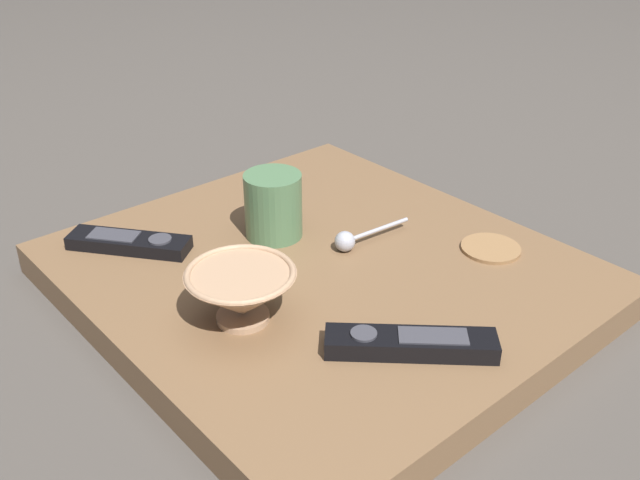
# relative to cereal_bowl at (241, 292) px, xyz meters

# --- Properties ---
(ground_plane) EXTENTS (6.00, 6.00, 0.00)m
(ground_plane) POSITION_rel_cereal_bowl_xyz_m (0.16, 0.04, -0.09)
(ground_plane) COLOR #47423D
(table) EXTENTS (0.61, 0.66, 0.05)m
(table) POSITION_rel_cereal_bowl_xyz_m (0.16, 0.04, -0.06)
(table) COLOR brown
(table) RESTS_ON ground
(cereal_bowl) EXTENTS (0.14, 0.14, 0.07)m
(cereal_bowl) POSITION_rel_cereal_bowl_xyz_m (0.00, 0.00, 0.00)
(cereal_bowl) COLOR tan
(cereal_bowl) RESTS_ON table
(coffee_mug) EXTENTS (0.08, 0.08, 0.10)m
(coffee_mug) POSITION_rel_cereal_bowl_xyz_m (0.16, 0.15, 0.01)
(coffee_mug) COLOR #4C724C
(coffee_mug) RESTS_ON table
(teaspoon) EXTENTS (0.13, 0.03, 0.03)m
(teaspoon) POSITION_rel_cereal_bowl_xyz_m (0.22, 0.04, -0.02)
(teaspoon) COLOR #A3A5B2
(teaspoon) RESTS_ON table
(tv_remote_near) EXTENTS (0.14, 0.17, 0.02)m
(tv_remote_near) POSITION_rel_cereal_bowl_xyz_m (-0.02, 0.25, -0.03)
(tv_remote_near) COLOR black
(tv_remote_near) RESTS_ON table
(tv_remote_far) EXTENTS (0.17, 0.17, 0.03)m
(tv_remote_far) POSITION_rel_cereal_bowl_xyz_m (0.11, -0.18, -0.03)
(tv_remote_far) COLOR black
(tv_remote_far) RESTS_ON table
(drink_coaster) EXTENTS (0.09, 0.09, 0.01)m
(drink_coaster) POSITION_rel_cereal_bowl_xyz_m (0.37, -0.09, -0.04)
(drink_coaster) COLOR olive
(drink_coaster) RESTS_ON table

